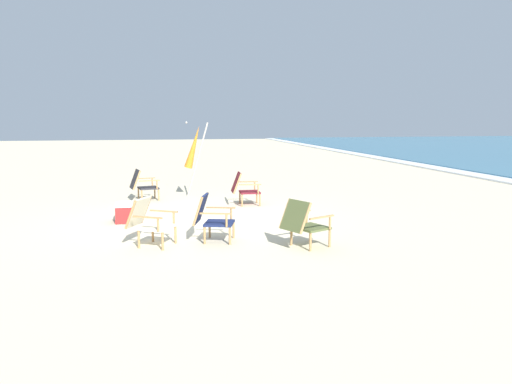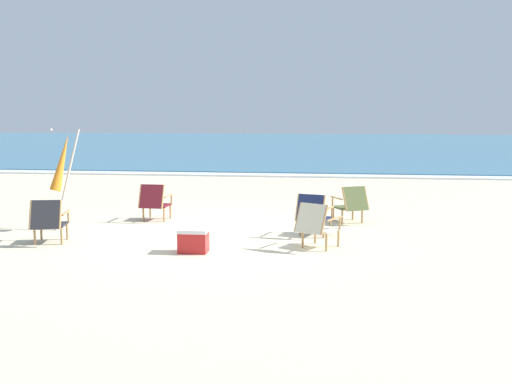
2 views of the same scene
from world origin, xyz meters
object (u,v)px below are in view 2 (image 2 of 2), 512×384
object	(u,v)px
cooler_box	(193,241)
beach_chair_back_right	(154,201)
beach_chair_front_left	(351,203)
beach_chair_far_center	(313,214)
beach_chair_mid_center	(316,224)
beach_chair_front_right	(48,220)
umbrella_furled_orange	(62,163)

from	to	relation	value
cooler_box	beach_chair_back_right	bearing A→B (deg)	118.58
beach_chair_front_left	cooler_box	size ratio (longest dim) A/B	1.82
beach_chair_back_right	beach_chair_far_center	distance (m)	3.65
beach_chair_front_left	beach_chair_far_center	world-z (taller)	beach_chair_far_center
beach_chair_mid_center	beach_chair_front_left	size ratio (longest dim) A/B	1.00
beach_chair_far_center	beach_chair_front_right	size ratio (longest dim) A/B	1.01
beach_chair_front_left	beach_chair_front_right	bearing A→B (deg)	-153.55
beach_chair_back_right	umbrella_furled_orange	world-z (taller)	umbrella_furled_orange
beach_chair_far_center	umbrella_furled_orange	distance (m)	5.09
beach_chair_far_center	beach_chair_front_left	bearing A→B (deg)	62.14
umbrella_furled_orange	beach_chair_front_left	bearing A→B (deg)	12.95
beach_chair_mid_center	beach_chair_far_center	distance (m)	1.06
umbrella_furled_orange	cooler_box	bearing A→B (deg)	-28.76
cooler_box	beach_chair_front_left	bearing A→B (deg)	47.89
beach_chair_front_right	cooler_box	size ratio (longest dim) A/B	1.66
beach_chair_mid_center	beach_chair_back_right	bearing A→B (deg)	147.69
beach_chair_far_center	cooler_box	size ratio (longest dim) A/B	1.67
beach_chair_front_right	cooler_box	xyz separation A→B (m)	(2.71, -0.30, -0.23)
beach_chair_front_left	beach_chair_far_center	distance (m)	1.63
beach_chair_back_right	beach_chair_front_right	bearing A→B (deg)	-116.33
beach_chair_front_right	beach_chair_front_left	bearing A→B (deg)	26.45
beach_chair_mid_center	umbrella_furled_orange	distance (m)	5.31
beach_chair_back_right	beach_chair_front_right	xyz separation A→B (m)	(-1.21, -2.45, -0.00)
beach_chair_mid_center	umbrella_furled_orange	bearing A→B (deg)	167.13
beach_chair_back_right	cooler_box	size ratio (longest dim) A/B	1.66
beach_chair_back_right	umbrella_furled_orange	bearing A→B (deg)	-145.34
beach_chair_mid_center	cooler_box	world-z (taller)	beach_chair_mid_center
beach_chair_back_right	beach_chair_far_center	xyz separation A→B (m)	(3.46, -1.19, 0.00)
beach_chair_mid_center	cooler_box	size ratio (longest dim) A/B	1.83
beach_chair_front_left	beach_chair_front_right	size ratio (longest dim) A/B	1.10
beach_chair_back_right	beach_chair_front_right	distance (m)	2.73
beach_chair_front_left	umbrella_furled_orange	world-z (taller)	umbrella_furled_orange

